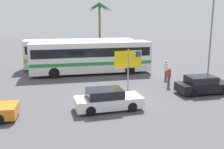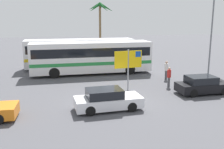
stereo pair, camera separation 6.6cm
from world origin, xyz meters
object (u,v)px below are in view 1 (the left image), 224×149
Objects in this scene: bus_front_coach at (91,56)px; car_white at (107,100)px; car_black at (203,85)px; pedestrian_near_sign at (166,69)px; ferry_sign at (129,61)px; pedestrian_by_bus at (169,75)px; bus_rear_coach at (80,52)px.

bus_front_coach is 2.83× the size of car_white.
car_black is 0.95× the size of car_white.
bus_front_coach is 6.95× the size of pedestrian_near_sign.
ferry_sign is 5.78m from car_black.
bus_rear_coach is at bearing 125.18° from pedestrian_by_bus.
ferry_sign reaches higher than pedestrian_by_bus.
ferry_sign reaches higher than car_black.
pedestrian_by_bus is (6.18, -9.66, -0.84)m from bus_rear_coach.
ferry_sign is at bearing -171.20° from pedestrian_by_bus.
car_black is 2.34× the size of pedestrian_near_sign.
pedestrian_near_sign is (6.83, 6.57, 0.36)m from car_white.
car_white is 2.57× the size of pedestrian_by_bus.
bus_rear_coach is at bearing -49.71° from pedestrian_near_sign.
ferry_sign is 3.81m from pedestrian_by_bus.
pedestrian_near_sign is at bearing 25.98° from ferry_sign.
ferry_sign is 0.77× the size of car_white.
bus_front_coach is at bearing 84.32° from car_white.
car_black is (7.07, -8.69, -1.15)m from bus_front_coach.
ferry_sign is at bearing -74.40° from bus_front_coach.
bus_rear_coach reaches higher than car_black.
car_white is at bearing -166.57° from car_black.
pedestrian_by_bus is (-0.85, -2.41, -0.05)m from pedestrian_near_sign.
bus_front_coach reaches higher than car_white.
car_black is (7.83, -11.97, -1.15)m from bus_rear_coach.
pedestrian_by_bus is (-1.65, 2.31, 0.31)m from car_black.
car_black is at bearing 11.05° from car_white.
car_white is (-7.63, -1.85, 0.00)m from car_black.
car_black is 7.86m from car_white.
bus_front_coach is 7.04m from ferry_sign.
bus_front_coach is at bearing 99.02° from ferry_sign.
car_white is at bearing 40.06° from pedestrian_near_sign.
pedestrian_near_sign is at bearing 73.17° from pedestrian_by_bus.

